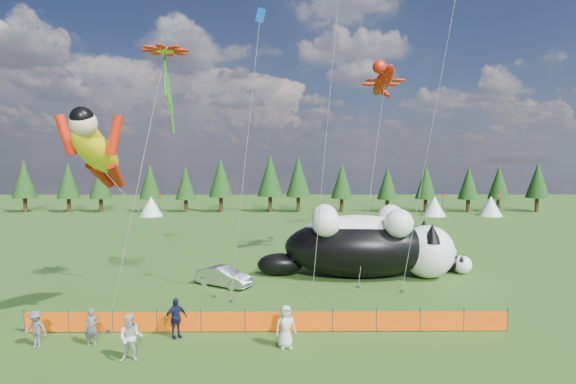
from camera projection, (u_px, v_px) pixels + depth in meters
name	position (u px, v px, depth m)	size (l,w,h in m)	color
ground	(269.00, 310.00, 23.45)	(160.00, 160.00, 0.00)	#153509
safety_fence	(267.00, 321.00, 20.43)	(22.06, 0.06, 1.10)	#262626
tree_line	(279.00, 186.00, 68.06)	(90.00, 4.00, 8.00)	black
festival_tents	(357.00, 206.00, 63.34)	(50.00, 3.20, 2.80)	white
cat_large	(367.00, 244.00, 30.09)	(13.20, 5.20, 4.77)	black
cat_small	(441.00, 260.00, 31.66)	(4.39, 3.15, 1.72)	black
car	(224.00, 277.00, 27.93)	(1.28, 3.66, 1.21)	silver
spectator_a	(92.00, 327.00, 18.95)	(0.58, 0.38, 1.58)	#535458
spectator_b	(131.00, 338.00, 17.41)	(0.92, 0.54, 1.89)	beige
spectator_c	(176.00, 318.00, 19.77)	(1.05, 0.54, 1.78)	#131736
spectator_d	(36.00, 329.00, 18.76)	(1.01, 0.52, 1.56)	#535458
spectator_e	(286.00, 327.00, 18.72)	(0.88, 0.57, 1.80)	beige
superhero_kite	(96.00, 151.00, 20.38)	(6.77, 7.01, 11.39)	yellow
gecko_kite	(383.00, 81.00, 34.66)	(4.97, 11.44, 16.35)	red
flower_kite	(165.00, 54.00, 24.18)	(3.20, 6.44, 14.50)	red
diamond_kite_a	(259.00, 27.00, 26.64)	(2.10, 3.59, 17.30)	blue
diamond_kite_b	(454.00, 6.00, 30.71)	(5.32, 6.25, 20.64)	#0C947F
diamond_kite_c	(337.00, 9.00, 21.63)	(1.77, 1.21, 16.72)	blue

